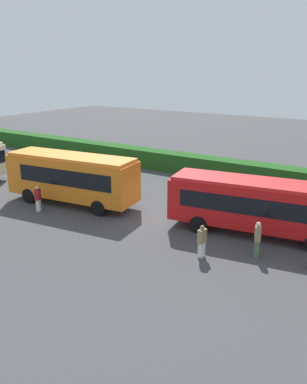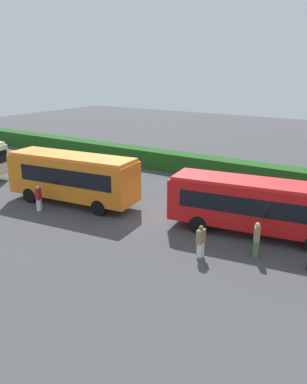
{
  "view_description": "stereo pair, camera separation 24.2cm",
  "coord_description": "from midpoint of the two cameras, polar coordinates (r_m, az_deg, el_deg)",
  "views": [
    {
      "loc": [
        10.88,
        -18.97,
        8.73
      ],
      "look_at": [
        -1.04,
        -0.58,
        1.69
      ],
      "focal_mm": 36.46,
      "sensor_mm": 36.0,
      "label": 1
    },
    {
      "loc": [
        11.08,
        -18.83,
        8.73
      ],
      "look_at": [
        -1.04,
        -0.58,
        1.69
      ],
      "focal_mm": 36.46,
      "sensor_mm": 36.0,
      "label": 2
    }
  ],
  "objects": [
    {
      "name": "hedge_row",
      "position": [
        31.9,
        12.38,
        2.99
      ],
      "size": [
        64.69,
        1.7,
        1.6
      ],
      "primitive_type": "cube",
      "color": "#1E5119",
      "rests_on": "ground_plane"
    },
    {
      "name": "ground_plane",
      "position": [
        23.54,
        3.2,
        -4.0
      ],
      "size": [
        105.39,
        105.39,
        0.0
      ],
      "primitive_type": "plane",
      "color": "#424244"
    },
    {
      "name": "bus_red",
      "position": [
        21.54,
        15.57,
        -1.77
      ],
      "size": [
        9.99,
        3.88,
        3.02
      ],
      "rotation": [
        0.0,
        0.0,
        0.15
      ],
      "color": "red",
      "rests_on": "ground_plane"
    },
    {
      "name": "person_center",
      "position": [
        18.8,
        7.3,
        -7.11
      ],
      "size": [
        0.29,
        0.5,
        1.65
      ],
      "rotation": [
        0.0,
        0.0,
        3.07
      ],
      "color": "silver",
      "rests_on": "ground_plane"
    },
    {
      "name": "person_left",
      "position": [
        25.64,
        -16.21,
        -0.8
      ],
      "size": [
        0.44,
        0.53,
        1.65
      ],
      "rotation": [
        0.0,
        0.0,
        0.47
      ],
      "color": "silver",
      "rests_on": "ground_plane"
    },
    {
      "name": "person_right",
      "position": [
        19.29,
        15.18,
        -6.65
      ],
      "size": [
        0.4,
        0.47,
        1.79
      ],
      "rotation": [
        0.0,
        0.0,
        0.41
      ],
      "color": "#4C6B47",
      "rests_on": "ground_plane"
    },
    {
      "name": "traffic_cone",
      "position": [
        27.55,
        8.32,
        -0.21
      ],
      "size": [
        0.36,
        0.36,
        0.6
      ],
      "primitive_type": "cone",
      "color": "orange",
      "rests_on": "ground_plane"
    },
    {
      "name": "bus_orange",
      "position": [
        26.15,
        -11.53,
        2.3
      ],
      "size": [
        9.26,
        3.56,
        3.32
      ],
      "rotation": [
        0.0,
        0.0,
        3.27
      ],
      "color": "orange",
      "rests_on": "ground_plane"
    }
  ]
}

